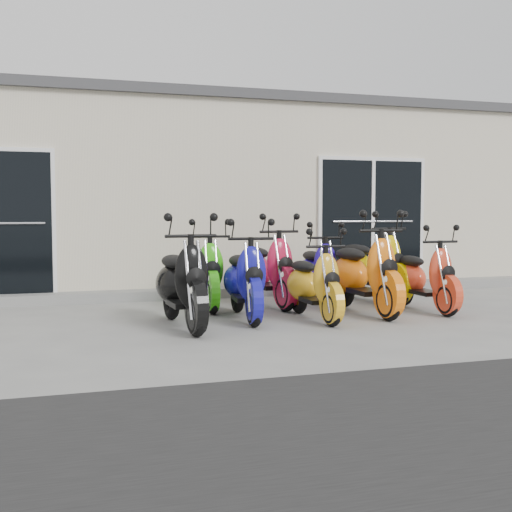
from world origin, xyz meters
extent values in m
plane|color=gray|center=(0.00, 0.00, 0.00)|extent=(80.00, 80.00, 0.00)
cube|color=beige|center=(0.00, 5.20, 1.60)|extent=(14.00, 6.00, 3.20)
cube|color=#3F3F42|center=(0.00, 5.20, 3.28)|extent=(14.20, 6.20, 0.16)
cube|color=gray|center=(0.00, 2.02, 0.07)|extent=(14.00, 0.40, 0.15)
cube|color=black|center=(-3.20, 2.17, 1.26)|extent=(1.07, 0.08, 2.22)
cube|color=black|center=(2.60, 2.17, 1.26)|extent=(2.02, 0.08, 2.22)
camera|label=1|loc=(-2.63, -7.93, 1.37)|focal=45.00mm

